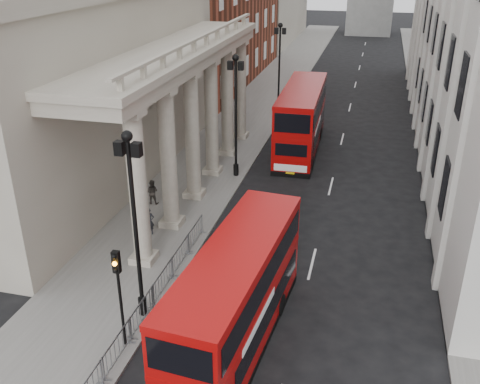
{
  "coord_description": "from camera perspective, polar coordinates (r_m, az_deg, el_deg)",
  "views": [
    {
      "loc": [
        8.13,
        -13.3,
        14.62
      ],
      "look_at": [
        1.86,
        11.45,
        2.89
      ],
      "focal_mm": 40.0,
      "sensor_mm": 36.0,
      "label": 1
    }
  ],
  "objects": [
    {
      "name": "lamp_post_south",
      "position": [
        21.67,
        -11.21,
        -2.45
      ],
      "size": [
        1.05,
        0.44,
        8.32
      ],
      "color": "black",
      "rests_on": "sidewalk_west"
    },
    {
      "name": "crowd_barriers",
      "position": [
        22.53,
        -11.63,
        -14.2
      ],
      "size": [
        0.5,
        18.75,
        1.1
      ],
      "color": "gray",
      "rests_on": "sidewalk_west"
    },
    {
      "name": "portico_building",
      "position": [
        37.43,
        -16.36,
        10.37
      ],
      "size": [
        9.0,
        28.0,
        12.0
      ],
      "primitive_type": "cube",
      "color": "gray",
      "rests_on": "ground"
    },
    {
      "name": "sidewalk_west",
      "position": [
        47.02,
        -0.19,
        6.63
      ],
      "size": [
        6.0,
        140.0,
        0.12
      ],
      "primitive_type": "cube",
      "color": "slate",
      "rests_on": "ground"
    },
    {
      "name": "sidewalk_east",
      "position": [
        46.0,
        20.21,
        4.66
      ],
      "size": [
        3.0,
        140.0,
        0.12
      ],
      "primitive_type": "cube",
      "color": "slate",
      "rests_on": "ground"
    },
    {
      "name": "pedestrian_b",
      "position": [
        33.34,
        -9.36,
        0.02
      ],
      "size": [
        0.8,
        0.65,
        1.56
      ],
      "primitive_type": "imported",
      "rotation": [
        0.0,
        0.0,
        3.21
      ],
      "color": "#292521",
      "rests_on": "sidewalk_west"
    },
    {
      "name": "kerb",
      "position": [
        46.41,
        3.37,
        6.35
      ],
      "size": [
        0.2,
        140.0,
        0.14
      ],
      "primitive_type": "cube",
      "color": "slate",
      "rests_on": "ground"
    },
    {
      "name": "pedestrian_a",
      "position": [
        29.84,
        -9.66,
        -3.12
      ],
      "size": [
        0.66,
        0.57,
        1.53
      ],
      "primitive_type": "imported",
      "rotation": [
        0.0,
        0.0,
        0.43
      ],
      "color": "black",
      "rests_on": "sidewalk_west"
    },
    {
      "name": "ground",
      "position": [
        21.37,
        -13.22,
        -19.32
      ],
      "size": [
        260.0,
        260.0,
        0.0
      ],
      "primitive_type": "plane",
      "color": "black",
      "rests_on": "ground"
    },
    {
      "name": "lamp_post_mid",
      "position": [
        35.77,
        -0.46,
        8.92
      ],
      "size": [
        1.05,
        0.44,
        8.32
      ],
      "color": "black",
      "rests_on": "sidewalk_west"
    },
    {
      "name": "bus_far",
      "position": [
        41.9,
        6.57,
        7.84
      ],
      "size": [
        3.09,
        11.62,
        4.99
      ],
      "rotation": [
        0.0,
        0.0,
        0.03
      ],
      "color": "#930706",
      "rests_on": "ground"
    },
    {
      "name": "bus_near",
      "position": [
        21.09,
        -0.35,
        -11.0
      ],
      "size": [
        3.34,
        10.48,
        4.45
      ],
      "rotation": [
        0.0,
        0.0,
        -0.08
      ],
      "color": "#A90807",
      "rests_on": "ground"
    },
    {
      "name": "lamp_post_north",
      "position": [
        51.0,
        4.22,
        13.63
      ],
      "size": [
        1.05,
        0.44,
        8.32
      ],
      "color": "black",
      "rests_on": "sidewalk_west"
    },
    {
      "name": "pedestrian_c",
      "position": [
        41.23,
        -3.21,
        5.22
      ],
      "size": [
        0.93,
        0.85,
        1.6
      ],
      "primitive_type": "imported",
      "rotation": [
        0.0,
        0.0,
        5.73
      ],
      "color": "black",
      "rests_on": "sidewalk_west"
    },
    {
      "name": "traffic_light",
      "position": [
        20.99,
        -12.86,
        -9.31
      ],
      "size": [
        0.28,
        0.33,
        4.3
      ],
      "color": "black",
      "rests_on": "sidewalk_west"
    }
  ]
}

